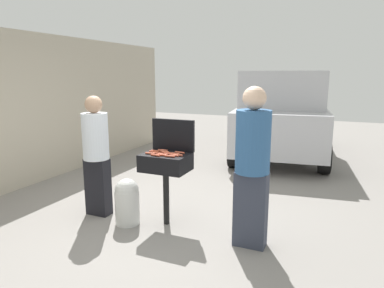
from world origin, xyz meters
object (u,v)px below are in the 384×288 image
object	(u,v)px
hot_dog_0	(150,153)
hot_dog_14	(158,153)
hot_dog_4	(166,153)
hot_dog_10	(154,152)
hot_dog_3	(165,152)
hot_dog_8	(156,151)
hot_dog_1	(174,155)
person_left	(96,152)
hot_dog_6	(170,156)
hot_dog_2	(163,150)
hot_dog_12	(169,154)
hot_dog_9	(163,155)
person_right	(252,162)
hot_dog_13	(175,154)
bbq_grill	(166,165)
hot_dog_11	(180,153)
hot_dog_5	(178,155)
hot_dog_15	(155,155)
hot_dog_7	(161,155)
propane_tank	(127,200)
parked_minivan	(282,113)

from	to	relation	value
hot_dog_0	hot_dog_14	bearing A→B (deg)	25.59
hot_dog_4	hot_dog_10	bearing A→B (deg)	-176.28
hot_dog_3	hot_dog_8	xyz separation A→B (m)	(-0.13, -0.01, 0.00)
hot_dog_1	hot_dog_8	size ratio (longest dim) A/B	1.00
person_left	hot_dog_6	bearing A→B (deg)	-4.54
hot_dog_2	hot_dog_10	size ratio (longest dim) A/B	1.00
hot_dog_12	hot_dog_14	bearing A→B (deg)	-168.65
hot_dog_9	person_right	distance (m)	1.15
hot_dog_13	hot_dog_10	bearing A→B (deg)	-178.10
hot_dog_9	hot_dog_13	size ratio (longest dim) A/B	1.00
bbq_grill	hot_dog_11	world-z (taller)	hot_dog_11
hot_dog_2	hot_dog_13	xyz separation A→B (m)	(0.24, -0.12, 0.00)
hot_dog_0	hot_dog_8	distance (m)	0.14
hot_dog_3	hot_dog_10	xyz separation A→B (m)	(-0.13, -0.06, 0.00)
hot_dog_11	hot_dog_13	size ratio (longest dim) A/B	1.00
hot_dog_13	person_right	bearing A→B (deg)	-8.07
hot_dog_5	person_left	world-z (taller)	person_left
hot_dog_4	hot_dog_15	size ratio (longest dim) A/B	1.00
hot_dog_0	hot_dog_10	distance (m)	0.10
bbq_grill	hot_dog_7	distance (m)	0.20
hot_dog_1	person_left	xyz separation A→B (m)	(-1.19, -0.02, -0.06)
bbq_grill	hot_dog_4	xyz separation A→B (m)	(0.01, 0.01, 0.16)
hot_dog_0	person_right	distance (m)	1.33
hot_dog_12	hot_dog_2	bearing A→B (deg)	137.36
hot_dog_14	propane_tank	distance (m)	0.77
hot_dog_1	hot_dog_10	size ratio (longest dim) A/B	1.00
hot_dog_7	hot_dog_8	world-z (taller)	same
hot_dog_7	person_right	world-z (taller)	person_right
hot_dog_7	hot_dog_6	bearing A→B (deg)	-6.30
hot_dog_4	hot_dog_14	world-z (taller)	same
hot_dog_14	parked_minivan	size ratio (longest dim) A/B	0.03
hot_dog_13	parked_minivan	xyz separation A→B (m)	(0.56, 4.71, 0.06)
bbq_grill	hot_dog_12	bearing A→B (deg)	-25.28
hot_dog_2	hot_dog_12	xyz separation A→B (m)	(0.17, -0.15, 0.00)
hot_dog_4	hot_dog_15	distance (m)	0.18
hot_dog_0	hot_dog_14	distance (m)	0.10
hot_dog_2	hot_dog_11	bearing A→B (deg)	-6.33
bbq_grill	hot_dog_0	distance (m)	0.25
hot_dog_9	hot_dog_3	bearing A→B (deg)	109.09
hot_dog_8	hot_dog_13	size ratio (longest dim) A/B	1.00
hot_dog_1	person_left	bearing A→B (deg)	-178.89
hot_dog_0	hot_dog_2	distance (m)	0.23
hot_dog_10	person_left	xyz separation A→B (m)	(-0.86, -0.09, -0.06)
hot_dog_15	person_right	distance (m)	1.22
hot_dog_5	person_right	world-z (taller)	person_right
bbq_grill	hot_dog_3	size ratio (longest dim) A/B	7.31
hot_dog_4	hot_dog_10	world-z (taller)	same
hot_dog_1	hot_dog_15	world-z (taller)	same
hot_dog_1	hot_dog_4	size ratio (longest dim) A/B	1.00
hot_dog_0	hot_dog_8	xyz separation A→B (m)	(-0.00, 0.14, 0.00)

